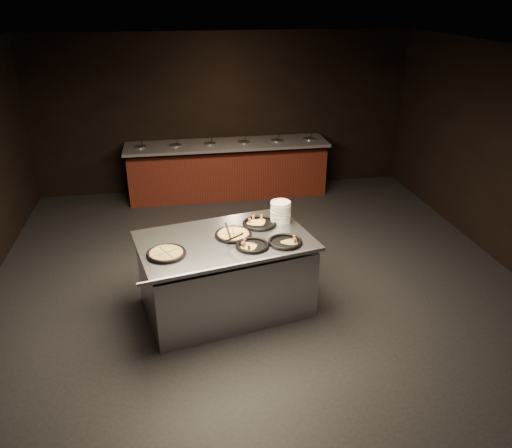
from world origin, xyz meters
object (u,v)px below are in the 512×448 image
(plate_stack, at_px, (281,212))
(pan_cheese_whole, at_px, (233,234))
(pan_veggie_whole, at_px, (166,253))
(serving_counter, at_px, (226,276))

(plate_stack, height_order, pan_cheese_whole, plate_stack)
(plate_stack, distance_m, pan_veggie_whole, 1.54)
(pan_veggie_whole, relative_size, pan_cheese_whole, 0.99)
(plate_stack, xyz_separation_m, pan_cheese_whole, (-0.62, -0.29, -0.11))
(pan_veggie_whole, height_order, pan_cheese_whole, same)
(serving_counter, bearing_deg, plate_stack, 14.47)
(serving_counter, xyz_separation_m, plate_stack, (0.74, 0.36, 0.62))
(serving_counter, distance_m, plate_stack, 1.03)
(serving_counter, height_order, pan_veggie_whole, pan_veggie_whole)
(pan_veggie_whole, distance_m, pan_cheese_whole, 0.85)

